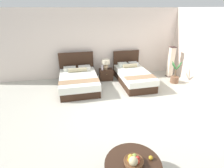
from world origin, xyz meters
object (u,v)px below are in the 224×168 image
Objects in this scene: table_lamp at (106,63)px; floor_lamp_corner at (171,62)px; bed_near_window at (79,80)px; coffee_table at (133,168)px; bed_near_corner at (133,76)px; fruit_bowl at (134,161)px; vase at (102,67)px; loose_apple at (151,158)px; nightstand at (106,74)px; potted_palm at (175,77)px.

floor_lamp_corner is (2.81, -0.22, -0.07)m from table_lamp.
coffee_table is at bearing -79.55° from bed_near_window.
bed_near_corner is 6.63× the size of fruit_bowl.
bed_near_corner is 10.54× the size of vase.
vase is 0.22× the size of coffee_table.
bed_near_corner is at bearing 75.63° from loose_apple.
nightstand is (1.15, 0.56, -0.06)m from bed_near_window.
bed_near_corner is 1.16m from nightstand.
vase is at bearing 91.25° from loose_apple.
vase reaches higher than coffee_table.
potted_palm is (2.67, -0.87, -0.01)m from nightstand.
floor_lamp_corner is (2.97, -0.16, 0.09)m from vase.
nightstand is 4.80m from fruit_bowl.
vase is 2.87× the size of loose_apple.
table_lamp is at bearing 90.00° from nightstand.
nightstand is 0.37m from vase.
table_lamp is 0.31× the size of floor_lamp_corner.
potted_palm is (3.82, -0.31, -0.06)m from bed_near_window.
bed_near_corner is 4.44m from fruit_bowl.
floor_lamp_corner is at bearing -3.99° from nightstand.
coffee_table is at bearing -176.26° from loose_apple.
nightstand is 2.85m from floor_lamp_corner.
coffee_table is 1.11× the size of potted_palm.
bed_near_window is at bearing -153.25° from table_lamp.
fruit_bowl is (0.77, -4.21, 0.24)m from bed_near_window.
bed_near_window reaches higher than vase.
floor_lamp_corner reaches higher than bed_near_window.
fruit_bowl is at bearing -173.92° from loose_apple.
coffee_table is at bearing -124.92° from floor_lamp_corner.
bed_near_window is 4.27m from coffee_table.
vase is 4.74m from fruit_bowl.
loose_apple is at bearing -122.29° from floor_lamp_corner.
nightstand is at bearing 85.48° from coffee_table.
bed_near_window is 1.28m from nightstand.
bed_near_window reaches higher than loose_apple.
nightstand is at bearing 25.94° from bed_near_window.
table_lamp is at bearing 89.27° from loose_apple.
fruit_bowl reaches higher than nightstand.
bed_near_corner is 2.53× the size of potted_palm.
bed_near_window is 28.77× the size of loose_apple.
bed_near_window is 4.32m from loose_apple.
floor_lamp_corner reaches higher than loose_apple.
loose_apple is at bearing -75.37° from bed_near_window.
table_lamp is at bearing 161.52° from potted_palm.
nightstand is 2.81m from potted_palm.
potted_palm reaches higher than loose_apple.
nightstand is 0.41× the size of floor_lamp_corner.
fruit_bowl reaches higher than loose_apple.
potted_palm reaches higher than fruit_bowl.
vase is 4.73m from coffee_table.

